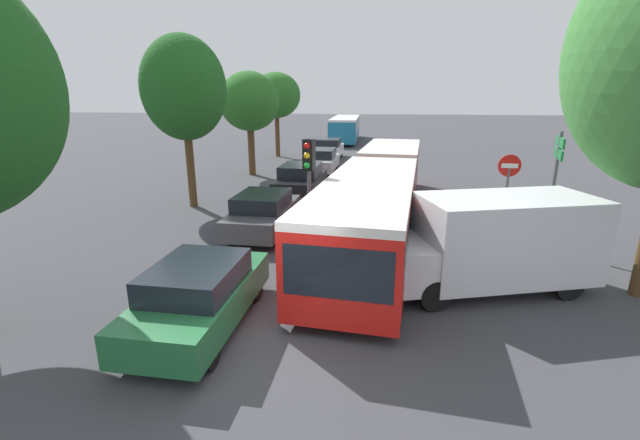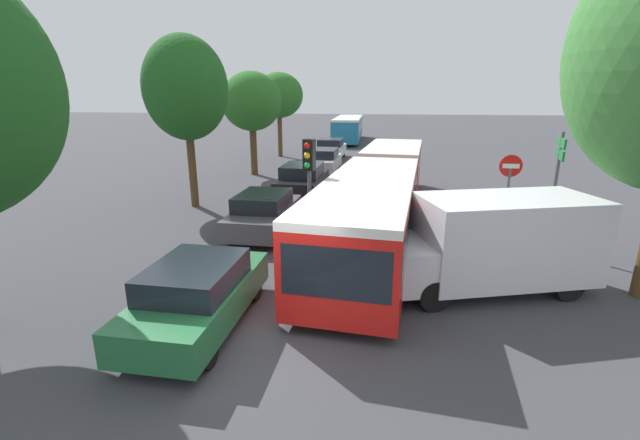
# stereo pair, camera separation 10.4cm
# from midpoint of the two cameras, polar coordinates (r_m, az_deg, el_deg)

# --- Properties ---
(ground_plane) EXTENTS (200.00, 200.00, 0.00)m
(ground_plane) POSITION_cam_midpoint_polar(r_m,az_deg,el_deg) (8.59, -5.74, -16.27)
(ground_plane) COLOR #3D3D42
(articulated_bus) EXTENTS (3.87, 16.08, 2.37)m
(articulated_bus) POSITION_cam_midpoint_polar(r_m,az_deg,el_deg) (15.45, 8.36, 4.05)
(articulated_bus) COLOR red
(articulated_bus) RESTS_ON ground
(city_bus_rear) EXTENTS (2.75, 11.27, 2.41)m
(city_bus_rear) POSITION_cam_midpoint_polar(r_m,az_deg,el_deg) (44.49, 3.86, 12.22)
(city_bus_rear) COLOR teal
(city_bus_rear) RESTS_ON ground
(queued_car_green) EXTENTS (1.81, 4.11, 1.42)m
(queued_car_green) POSITION_cam_midpoint_polar(r_m,az_deg,el_deg) (9.15, -15.63, -9.52)
(queued_car_green) COLOR #236638
(queued_car_green) RESTS_ON ground
(queued_car_graphite) EXTENTS (1.81, 4.12, 1.42)m
(queued_car_graphite) POSITION_cam_midpoint_polar(r_m,az_deg,el_deg) (14.79, -7.28, 0.97)
(queued_car_graphite) COLOR #47474C
(queued_car_graphite) RESTS_ON ground
(queued_car_black) EXTENTS (1.92, 4.38, 1.51)m
(queued_car_black) POSITION_cam_midpoint_polar(r_m,az_deg,el_deg) (20.13, -2.20, 5.34)
(queued_car_black) COLOR black
(queued_car_black) RESTS_ON ground
(queued_car_silver) EXTENTS (1.85, 4.23, 1.46)m
(queued_car_silver) POSITION_cam_midpoint_polar(r_m,az_deg,el_deg) (26.34, 0.53, 7.93)
(queued_car_silver) COLOR #B7BABF
(queued_car_silver) RESTS_ON ground
(queued_car_white) EXTENTS (1.90, 4.34, 1.50)m
(queued_car_white) POSITION_cam_midpoint_polar(r_m,az_deg,el_deg) (32.04, 1.55, 9.48)
(queued_car_white) COLOR white
(queued_car_white) RESTS_ON ground
(white_van) EXTENTS (5.35, 3.36, 2.31)m
(white_van) POSITION_cam_midpoint_polar(r_m,az_deg,el_deg) (11.12, 22.63, -2.62)
(white_van) COLOR silver
(white_van) RESTS_ON ground
(traffic_light) EXTENTS (0.37, 0.39, 3.40)m
(traffic_light) POSITION_cam_midpoint_polar(r_m,az_deg,el_deg) (12.50, -1.24, 6.61)
(traffic_light) COLOR #56595E
(traffic_light) RESTS_ON ground
(no_entry_sign) EXTENTS (0.70, 0.08, 2.82)m
(no_entry_sign) POSITION_cam_midpoint_polar(r_m,az_deg,el_deg) (14.89, 24.01, 4.35)
(no_entry_sign) COLOR #56595E
(no_entry_sign) RESTS_ON ground
(direction_sign_post) EXTENTS (0.36, 1.38, 3.60)m
(direction_sign_post) POSITION_cam_midpoint_polar(r_m,az_deg,el_deg) (14.49, 29.30, 6.10)
(direction_sign_post) COLOR #56595E
(direction_sign_post) RESTS_ON ground
(tree_left_mid) EXTENTS (3.36, 3.36, 6.93)m
(tree_left_mid) POSITION_cam_midpoint_polar(r_m,az_deg,el_deg) (18.64, -17.27, 16.07)
(tree_left_mid) COLOR #51381E
(tree_left_mid) RESTS_ON ground
(tree_left_far) EXTENTS (3.45, 3.45, 5.91)m
(tree_left_far) POSITION_cam_midpoint_polar(r_m,az_deg,el_deg) (25.75, -8.88, 15.13)
(tree_left_far) COLOR #51381E
(tree_left_far) RESTS_ON ground
(tree_left_distant) EXTENTS (3.58, 3.58, 6.22)m
(tree_left_distant) POSITION_cam_midpoint_polar(r_m,az_deg,el_deg) (33.31, -5.58, 16.06)
(tree_left_distant) COLOR #51381E
(tree_left_distant) RESTS_ON ground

